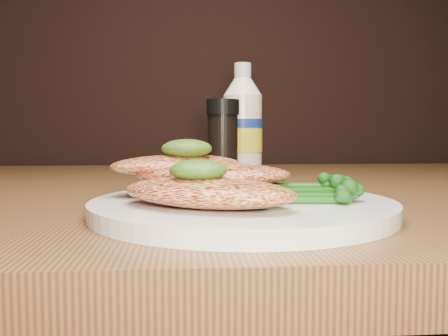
{
  "coord_description": "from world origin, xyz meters",
  "views": [
    {
      "loc": [
        -0.08,
        0.4,
        0.82
      ],
      "look_at": [
        -0.04,
        0.84,
        0.79
      ],
      "focal_mm": 39.39,
      "sensor_mm": 36.0,
      "label": 1
    }
  ],
  "objects": [
    {
      "name": "plate",
      "position": [
        -0.03,
        0.81,
        0.76
      ],
      "size": [
        0.26,
        0.26,
        0.01
      ],
      "primitive_type": "cylinder",
      "color": "white",
      "rests_on": "dining_table"
    },
    {
      "name": "chicken_front",
      "position": [
        -0.06,
        0.77,
        0.77
      ],
      "size": [
        0.16,
        0.14,
        0.02
      ],
      "primitive_type": "ellipsoid",
      "rotation": [
        0.0,
        0.0,
        -0.53
      ],
      "color": "#F08B4C",
      "rests_on": "plate"
    },
    {
      "name": "chicken_mid",
      "position": [
        -0.05,
        0.83,
        0.78
      ],
      "size": [
        0.15,
        0.09,
        0.02
      ],
      "primitive_type": "ellipsoid",
      "rotation": [
        0.0,
        0.0,
        -0.13
      ],
      "color": "#F08B4C",
      "rests_on": "plate"
    },
    {
      "name": "chicken_back",
      "position": [
        -0.09,
        0.86,
        0.79
      ],
      "size": [
        0.14,
        0.11,
        0.02
      ],
      "primitive_type": "ellipsoid",
      "rotation": [
        0.0,
        0.0,
        0.39
      ],
      "color": "#F08B4C",
      "rests_on": "plate"
    },
    {
      "name": "pesto_front",
      "position": [
        -0.07,
        0.78,
        0.79
      ],
      "size": [
        0.05,
        0.05,
        0.02
      ],
      "primitive_type": "ellipsoid",
      "rotation": [
        0.0,
        0.0,
        -0.12
      ],
      "color": "#153808",
      "rests_on": "chicken_front"
    },
    {
      "name": "pesto_back",
      "position": [
        -0.08,
        0.85,
        0.81
      ],
      "size": [
        0.05,
        0.04,
        0.02
      ],
      "primitive_type": "ellipsoid",
      "rotation": [
        0.0,
        0.0,
        -0.02
      ],
      "color": "#153808",
      "rests_on": "chicken_back"
    },
    {
      "name": "broccolini_bundle",
      "position": [
        0.01,
        0.82,
        0.77
      ],
      "size": [
        0.13,
        0.1,
        0.02
      ],
      "primitive_type": null,
      "rotation": [
        0.0,
        0.0,
        -0.04
      ],
      "color": "#174C10",
      "rests_on": "plate"
    },
    {
      "name": "mayo_bottle",
      "position": [
        0.01,
        1.18,
        0.84
      ],
      "size": [
        0.07,
        0.07,
        0.18
      ],
      "primitive_type": null,
      "rotation": [
        0.0,
        0.0,
        0.18
      ],
      "color": "white",
      "rests_on": "dining_table"
    },
    {
      "name": "pepper_grinder",
      "position": [
        -0.02,
        1.12,
        0.81
      ],
      "size": [
        0.06,
        0.06,
        0.12
      ],
      "primitive_type": null,
      "rotation": [
        0.0,
        0.0,
        -0.35
      ],
      "color": "black",
      "rests_on": "dining_table"
    }
  ]
}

